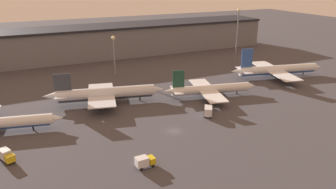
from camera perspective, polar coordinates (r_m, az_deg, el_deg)
The scene contains 10 objects.
ground at distance 103.13m, azimuth 1.05°, elevation -6.38°, with size 600.00×600.00×0.00m, color #423F44.
terminal_building at distance 199.80m, azimuth -12.90°, elevation 8.93°, with size 221.92×27.09×18.07m.
airplane_1 at distance 125.62m, azimuth -10.91°, elevation 0.12°, with size 44.96×28.19×12.60m.
airplane_2 at distance 132.07m, azimuth 7.28°, elevation 0.92°, with size 38.50×29.43×11.55m.
airplane_3 at distance 164.96m, azimuth 18.44°, elevation 4.12°, with size 46.84×35.58×14.44m.
service_vehicle_0 at distance 114.17m, azimuth 7.03°, elevation -2.79°, with size 5.61×6.85×3.40m.
service_vehicle_1 at distance 84.51m, azimuth -4.13°, elevation -11.55°, with size 5.07×2.76×3.02m.
service_vehicle_2 at distance 96.34m, azimuth -26.33°, elevation -9.48°, with size 4.19×5.67×3.23m.
lamp_post_1 at distance 157.11m, azimuth -9.41°, elevation 7.63°, with size 1.80×1.80×19.54m.
lamp_post_2 at distance 187.05m, azimuth 12.01°, elevation 11.10°, with size 1.80×1.80×29.19m.
Camera 1 is at (-40.55, -82.97, 45.89)m, focal length 35.00 mm.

